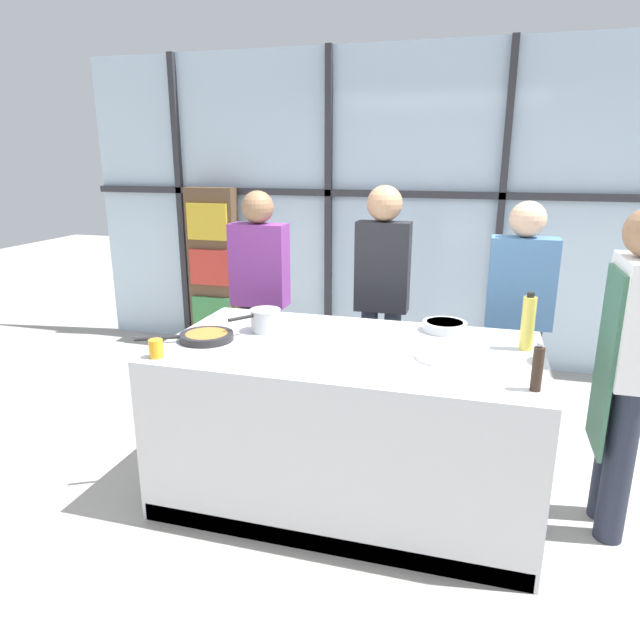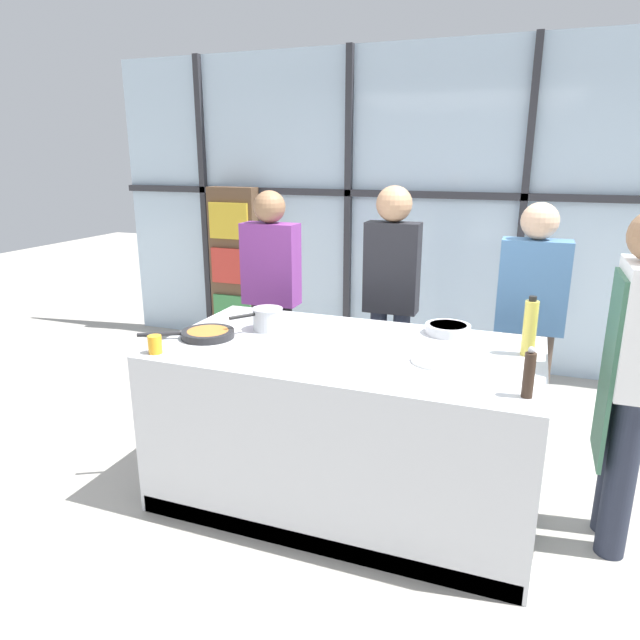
# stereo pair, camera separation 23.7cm
# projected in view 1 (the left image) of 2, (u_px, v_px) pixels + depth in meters

# --- Properties ---
(ground_plane) EXTENTS (18.00, 18.00, 0.00)m
(ground_plane) POSITION_uv_depth(u_px,v_px,m) (348.00, 492.00, 3.29)
(ground_plane) COLOR #ADA89E
(back_window_wall) EXTENTS (6.40, 0.10, 2.80)m
(back_window_wall) POSITION_uv_depth(u_px,v_px,m) (412.00, 209.00, 5.13)
(back_window_wall) COLOR silver
(back_window_wall) RESTS_ON ground_plane
(bookshelf) EXTENTS (0.49, 0.19, 1.58)m
(bookshelf) POSITION_uv_depth(u_px,v_px,m) (214.00, 269.00, 5.64)
(bookshelf) COLOR brown
(bookshelf) RESTS_ON ground_plane
(demo_island) EXTENTS (1.99, 1.09, 0.89)m
(demo_island) POSITION_uv_depth(u_px,v_px,m) (349.00, 422.00, 3.17)
(demo_island) COLOR silver
(demo_island) RESTS_ON ground_plane
(chef) EXTENTS (0.23, 0.43, 1.65)m
(chef) POSITION_uv_depth(u_px,v_px,m) (629.00, 357.00, 2.73)
(chef) COLOR #232838
(chef) RESTS_ON ground_plane
(spectator_far_left) EXTENTS (0.41, 0.23, 1.64)m
(spectator_far_left) POSITION_uv_depth(u_px,v_px,m) (260.00, 289.00, 4.15)
(spectator_far_left) COLOR black
(spectator_far_left) RESTS_ON ground_plane
(spectator_center_left) EXTENTS (0.36, 0.24, 1.69)m
(spectator_center_left) POSITION_uv_depth(u_px,v_px,m) (382.00, 289.00, 3.89)
(spectator_center_left) COLOR #232838
(spectator_center_left) RESTS_ON ground_plane
(spectator_center_right) EXTENTS (0.41, 0.22, 1.61)m
(spectator_center_right) POSITION_uv_depth(u_px,v_px,m) (519.00, 309.00, 3.68)
(spectator_center_right) COLOR #47382D
(spectator_center_right) RESTS_ON ground_plane
(frying_pan) EXTENTS (0.49, 0.34, 0.04)m
(frying_pan) POSITION_uv_depth(u_px,v_px,m) (205.00, 336.00, 3.13)
(frying_pan) COLOR #232326
(frying_pan) RESTS_ON demo_island
(saucepan) EXTENTS (0.24, 0.29, 0.13)m
(saucepan) POSITION_uv_depth(u_px,v_px,m) (265.00, 320.00, 3.28)
(saucepan) COLOR silver
(saucepan) RESTS_ON demo_island
(white_plate) EXTENTS (0.26, 0.26, 0.01)m
(white_plate) POSITION_uv_depth(u_px,v_px,m) (441.00, 358.00, 2.84)
(white_plate) COLOR white
(white_plate) RESTS_ON demo_island
(mixing_bowl) EXTENTS (0.25, 0.25, 0.06)m
(mixing_bowl) POSITION_uv_depth(u_px,v_px,m) (445.00, 326.00, 3.29)
(mixing_bowl) COLOR silver
(mixing_bowl) RESTS_ON demo_island
(oil_bottle) EXTENTS (0.07, 0.07, 0.31)m
(oil_bottle) POSITION_uv_depth(u_px,v_px,m) (528.00, 323.00, 2.94)
(oil_bottle) COLOR #E0CC4C
(oil_bottle) RESTS_ON demo_island
(pepper_grinder) EXTENTS (0.05, 0.05, 0.22)m
(pepper_grinder) POSITION_uv_depth(u_px,v_px,m) (537.00, 368.00, 2.44)
(pepper_grinder) COLOR #332319
(pepper_grinder) RESTS_ON demo_island
(juice_glass_near) EXTENTS (0.07, 0.07, 0.09)m
(juice_glass_near) POSITION_uv_depth(u_px,v_px,m) (156.00, 349.00, 2.85)
(juice_glass_near) COLOR orange
(juice_glass_near) RESTS_ON demo_island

